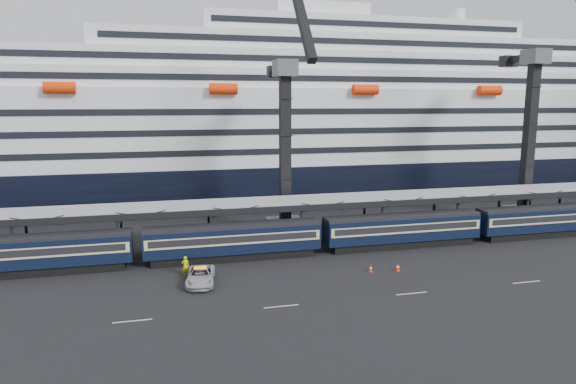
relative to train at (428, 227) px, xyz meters
name	(u,v)px	position (x,y,z in m)	size (l,w,h in m)	color
ground	(516,268)	(4.65, -10.00, -2.20)	(260.00, 260.00, 0.00)	black
train	(428,227)	(0.00, 0.00, 0.00)	(133.05, 3.00, 4.05)	black
canopy	(446,195)	(4.65, 4.00, 3.05)	(130.00, 6.25, 5.53)	#9B9DA3
cruise_ship	(350,127)	(3.57, 35.99, 10.14)	(214.09, 28.84, 34.00)	black
crane_dark_near	(286,143)	(-15.35, 8.59, 9.73)	(4.50, 17.75, 35.08)	#48494F
crane_dark_mid	(532,128)	(19.65, 7.59, 11.16)	(4.50, 18.24, 39.64)	#48494F
pickup_truck	(200,276)	(-27.48, -6.87, -1.44)	(2.53, 5.49, 1.53)	#AAADB2
worker	(185,266)	(-28.71, -4.10, -1.22)	(0.72, 0.47, 1.97)	#E5EE0C
traffic_cone_b	(208,271)	(-26.58, -4.50, -1.81)	(0.40, 0.40, 0.80)	#FF3608
traffic_cone_c	(371,268)	(-10.52, -7.50, -1.82)	(0.38, 0.38, 0.77)	#FF3608
traffic_cone_d	(398,267)	(-7.74, -7.95, -1.79)	(0.42, 0.42, 0.83)	#FF3608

